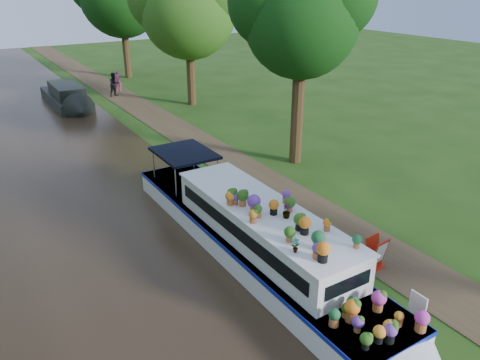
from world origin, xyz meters
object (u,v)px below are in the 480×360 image
at_px(pedestrian_dark, 114,84).
at_px(pedestrian_pink, 118,81).
at_px(plant_boat, 263,239).
at_px(second_boat, 67,97).
at_px(sandwich_board, 376,254).

bearing_deg(pedestrian_dark, pedestrian_pink, 46.42).
distance_m(plant_boat, pedestrian_dark, 23.30).
bearing_deg(pedestrian_pink, pedestrian_dark, -106.08).
bearing_deg(second_boat, pedestrian_pink, 28.67).
bearing_deg(sandwich_board, pedestrian_dark, 82.59).
bearing_deg(plant_boat, pedestrian_pink, 81.14).
relative_size(plant_boat, sandwich_board, 14.19).
distance_m(second_boat, pedestrian_pink, 4.78).
height_order(plant_boat, second_boat, plant_boat).
distance_m(sandwich_board, pedestrian_pink, 26.37).
xyz_separation_m(plant_boat, second_boat, (-0.40, 22.16, -0.27)).
distance_m(second_boat, sandwich_board, 24.30).
bearing_deg(pedestrian_pink, plant_boat, -87.10).
relative_size(plant_boat, pedestrian_pink, 8.87).
relative_size(plant_boat, pedestrian_dark, 8.15).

